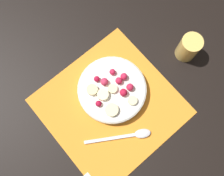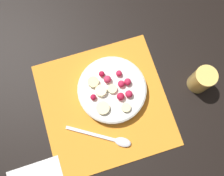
% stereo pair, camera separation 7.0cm
% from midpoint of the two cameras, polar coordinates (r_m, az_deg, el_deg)
% --- Properties ---
extents(ground_plane, '(3.00, 3.00, 0.00)m').
position_cam_midpoint_polar(ground_plane, '(0.73, -3.04, -4.72)').
color(ground_plane, black).
extents(placemat, '(0.36, 0.36, 0.01)m').
position_cam_midpoint_polar(placemat, '(0.73, -3.05, -4.68)').
color(placemat, orange).
rests_on(placemat, ground_plane).
extents(fruit_bowl, '(0.20, 0.20, 0.05)m').
position_cam_midpoint_polar(fruit_bowl, '(0.72, -2.75, -0.93)').
color(fruit_bowl, silver).
rests_on(fruit_bowl, placemat).
extents(spoon, '(0.17, 0.11, 0.01)m').
position_cam_midpoint_polar(spoon, '(0.71, 1.55, -11.31)').
color(spoon, silver).
rests_on(spoon, placemat).
extents(drinking_glass, '(0.06, 0.06, 0.08)m').
position_cam_midpoint_polar(drinking_glass, '(0.76, 14.64, 8.44)').
color(drinking_glass, '#F4CC66').
rests_on(drinking_glass, ground_plane).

